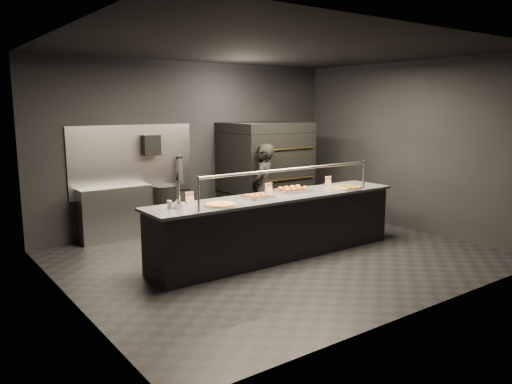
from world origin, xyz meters
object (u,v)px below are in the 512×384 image
at_px(service_counter, 278,226).
at_px(fire_extinguisher, 180,171).
at_px(prep_shelf, 116,213).
at_px(towel_dispenser, 151,145).
at_px(round_pizza, 221,205).
at_px(square_pizza, 346,187).
at_px(slider_tray_b, 293,189).
at_px(worker, 263,189).
at_px(pizza_oven, 265,172).
at_px(slider_tray_a, 257,196).
at_px(beer_tap, 178,197).
at_px(trash_bin, 165,209).

distance_m(service_counter, fire_extinguisher, 2.50).
bearing_deg(prep_shelf, service_counter, -55.41).
bearing_deg(towel_dispenser, round_pizza, -94.05).
bearing_deg(towel_dispenser, square_pizza, -49.51).
distance_m(service_counter, square_pizza, 1.36).
bearing_deg(slider_tray_b, worker, 78.95).
relative_size(pizza_oven, worker, 1.21).
bearing_deg(towel_dispenser, service_counter, -69.37).
height_order(service_counter, slider_tray_a, service_counter).
bearing_deg(pizza_oven, beer_tap, -146.51).
relative_size(pizza_oven, round_pizza, 4.09).
distance_m(prep_shelf, beer_tap, 2.35).
xyz_separation_m(slider_tray_a, trash_bin, (-0.39, 2.21, -0.51)).
bearing_deg(pizza_oven, fire_extinguisher, 162.11).
xyz_separation_m(towel_dispenser, fire_extinguisher, (0.55, 0.01, -0.49)).
bearing_deg(beer_tap, pizza_oven, 33.49).
distance_m(fire_extinguisher, round_pizza, 2.66).
relative_size(square_pizza, trash_bin, 0.54).
height_order(pizza_oven, worker, pizza_oven).
bearing_deg(service_counter, square_pizza, -6.72).
height_order(towel_dispenser, trash_bin, towel_dispenser).
xyz_separation_m(fire_extinguisher, slider_tray_a, (-0.01, -2.39, -0.12)).
xyz_separation_m(slider_tray_a, worker, (0.98, 1.17, -0.15)).
height_order(service_counter, slider_tray_b, service_counter).
bearing_deg(square_pizza, fire_extinguisher, 122.40).
bearing_deg(slider_tray_b, fire_extinguisher, 108.71).
height_order(beer_tap, slider_tray_b, beer_tap).
distance_m(pizza_oven, round_pizza, 3.07).
bearing_deg(slider_tray_b, prep_shelf, 132.83).
bearing_deg(slider_tray_b, service_counter, -159.92).
relative_size(prep_shelf, fire_extinguisher, 2.38).
height_order(pizza_oven, round_pizza, pizza_oven).
bearing_deg(worker, trash_bin, -73.81).
bearing_deg(square_pizza, trash_bin, 130.46).
distance_m(towel_dispenser, trash_bin, 1.14).
distance_m(towel_dispenser, square_pizza, 3.40).
bearing_deg(fire_extinguisher, round_pizza, -105.98).
distance_m(pizza_oven, beer_tap, 3.36).
height_order(prep_shelf, beer_tap, beer_tap).
distance_m(slider_tray_b, square_pizza, 0.91).
relative_size(service_counter, pizza_oven, 2.15).
xyz_separation_m(fire_extinguisher, square_pizza, (1.62, -2.55, -0.12)).
height_order(service_counter, prep_shelf, service_counter).
distance_m(service_counter, pizza_oven, 2.30).
distance_m(round_pizza, trash_bin, 2.44).
bearing_deg(round_pizza, prep_shelf, 101.89).
xyz_separation_m(pizza_oven, round_pizza, (-2.28, -2.05, -0.03)).
bearing_deg(round_pizza, slider_tray_b, 11.37).
relative_size(prep_shelf, slider_tray_b, 2.06).
relative_size(slider_tray_a, trash_bin, 0.56).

